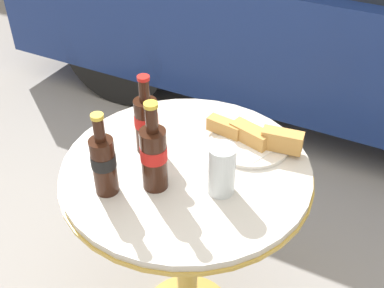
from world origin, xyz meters
TOP-DOWN VIEW (x-y plane):
  - bistro_table at (0.00, 0.00)m, footprint 0.70×0.70m
  - cola_bottle_left at (-0.13, 0.02)m, footprint 0.07×0.07m
  - cola_bottle_right at (-0.03, -0.11)m, footprint 0.07×0.07m
  - cola_bottle_center at (-0.13, -0.18)m, footprint 0.06×0.06m
  - drinking_glass at (0.13, -0.05)m, footprint 0.07×0.07m
  - lunch_plate_near at (0.13, 0.17)m, footprint 0.29×0.23m

SIDE VIEW (x-z plane):
  - bistro_table at x=0.00m, z-range 0.21..0.93m
  - lunch_plate_near at x=0.13m, z-range 0.70..0.77m
  - drinking_glass at x=0.13m, z-range 0.71..0.85m
  - cola_bottle_center at x=-0.13m, z-range 0.69..0.92m
  - cola_bottle_left at x=-0.13m, z-range 0.69..0.93m
  - cola_bottle_right at x=-0.03m, z-range 0.69..0.94m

